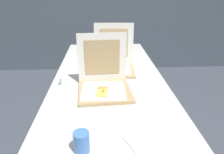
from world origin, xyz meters
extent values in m
cube|color=silver|center=(0.00, 0.57, 0.71)|extent=(0.88, 2.08, 0.03)
cylinder|color=gray|center=(-0.37, 1.54, 0.35)|extent=(0.04, 0.04, 0.69)
cylinder|color=gray|center=(0.37, 1.54, 0.35)|extent=(0.04, 0.04, 0.69)
cube|color=tan|center=(-0.04, 0.28, 0.73)|extent=(0.39, 0.39, 0.02)
cube|color=silver|center=(-0.05, 0.27, 0.74)|extent=(0.30, 0.30, 0.00)
cube|color=white|center=(-0.05, 0.46, 0.92)|extent=(0.36, 0.04, 0.36)
cube|color=tan|center=(-0.05, 0.45, 0.92)|extent=(0.26, 0.02, 0.26)
cube|color=#EAC156|center=(-0.06, 0.23, 0.75)|extent=(0.08, 0.12, 0.01)
cube|color=tan|center=(-0.05, 0.29, 0.75)|extent=(0.07, 0.03, 0.02)
sphere|color=orange|center=(-0.05, 0.23, 0.76)|extent=(0.02, 0.02, 0.02)
cube|color=tan|center=(0.05, 0.69, 0.73)|extent=(0.38, 0.38, 0.02)
cube|color=silver|center=(0.04, 0.70, 0.74)|extent=(0.33, 0.33, 0.00)
cube|color=white|center=(0.06, 0.88, 0.92)|extent=(0.36, 0.05, 0.36)
cube|color=tan|center=(0.06, 0.88, 0.92)|extent=(0.26, 0.03, 0.26)
cylinder|color=white|center=(-0.35, 0.43, 0.75)|extent=(0.05, 0.05, 0.06)
cylinder|color=white|center=(-0.25, 0.88, 0.75)|extent=(0.05, 0.05, 0.06)
cylinder|color=#477FCC|center=(-0.15, -0.29, 0.77)|extent=(0.07, 0.07, 0.10)
cube|color=white|center=(0.13, -0.26, 0.72)|extent=(0.15, 0.15, 0.00)
cube|color=white|center=(0.13, -0.24, 0.73)|extent=(0.20, 0.20, 0.00)
camera|label=1|loc=(-0.06, -1.06, 1.42)|focal=34.41mm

